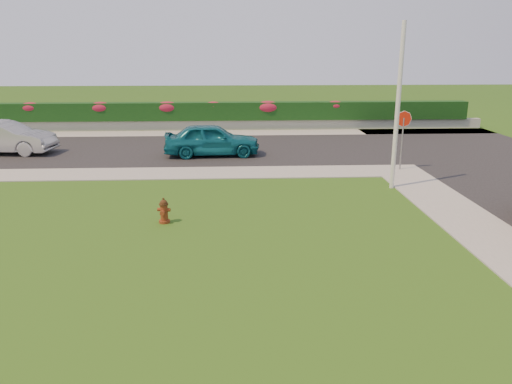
{
  "coord_description": "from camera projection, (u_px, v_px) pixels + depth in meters",
  "views": [
    {
      "loc": [
        0.07,
        -10.91,
        4.92
      ],
      "look_at": [
        0.74,
        3.02,
        0.9
      ],
      "focal_mm": 35.0,
      "sensor_mm": 36.0,
      "label": 1
    }
  ],
  "objects": [
    {
      "name": "flower_clump_a",
      "position": [
        30.0,
        108.0,
        30.54
      ],
      "size": [
        1.29,
        0.83,
        0.64
      ],
      "primitive_type": "ellipsoid",
      "color": "maroon",
      "rests_on": "hedge"
    },
    {
      "name": "flower_clump_e",
      "position": [
        268.0,
        107.0,
        31.23
      ],
      "size": [
        1.53,
        0.99,
        0.77
      ],
      "primitive_type": "ellipsoid",
      "color": "maroon",
      "rests_on": "hedge"
    },
    {
      "name": "retaining_wall",
      "position": [
        215.0,
        125.0,
        31.38
      ],
      "size": [
        34.0,
        0.4,
        0.6
      ],
      "primitive_type": "cube",
      "color": "gray",
      "rests_on": "ground"
    },
    {
      "name": "hedge",
      "position": [
        215.0,
        111.0,
        31.24
      ],
      "size": [
        32.0,
        0.9,
        1.1
      ],
      "primitive_type": "cube",
      "color": "black",
      "rests_on": "retaining_wall"
    },
    {
      "name": "flower_clump_b",
      "position": [
        100.0,
        107.0,
        30.74
      ],
      "size": [
        1.38,
        0.89,
        0.69
      ],
      "primitive_type": "ellipsoid",
      "color": "maroon",
      "rests_on": "hedge"
    },
    {
      "name": "sedan_silver",
      "position": [
        4.0,
        138.0,
        23.91
      ],
      "size": [
        4.83,
        2.13,
        1.54
      ],
      "primitive_type": "imported",
      "rotation": [
        0.0,
        0.0,
        1.46
      ],
      "color": "#9FA3A7",
      "rests_on": "street_far"
    },
    {
      "name": "utility_pole",
      "position": [
        398.0,
        108.0,
        17.49
      ],
      "size": [
        0.16,
        0.16,
        5.84
      ],
      "primitive_type": "cylinder",
      "color": "silver",
      "rests_on": "ground"
    },
    {
      "name": "sidewalk_beyond",
      "position": [
        214.0,
        133.0,
        30.01
      ],
      "size": [
        34.0,
        2.0,
        0.04
      ],
      "primitive_type": "cube",
      "color": "gray",
      "rests_on": "ground"
    },
    {
      "name": "flower_clump_c",
      "position": [
        167.0,
        107.0,
        30.93
      ],
      "size": [
        1.44,
        0.93,
        0.72
      ],
      "primitive_type": "ellipsoid",
      "color": "maroon",
      "rests_on": "hedge"
    },
    {
      "name": "flower_clump_f",
      "position": [
        335.0,
        106.0,
        31.41
      ],
      "size": [
        1.18,
        0.76,
        0.59
      ],
      "primitive_type": "ellipsoid",
      "color": "maroon",
      "rests_on": "hedge"
    },
    {
      "name": "ground",
      "position": [
        231.0,
        264.0,
        11.83
      ],
      "size": [
        120.0,
        120.0,
        0.0
      ],
      "primitive_type": "plane",
      "color": "black",
      "rests_on": "ground"
    },
    {
      "name": "fire_hydrant",
      "position": [
        164.0,
        211.0,
        14.54
      ],
      "size": [
        0.39,
        0.37,
        0.75
      ],
      "rotation": [
        0.0,
        0.0,
        -0.18
      ],
      "color": "#4F110C",
      "rests_on": "ground"
    },
    {
      "name": "flower_clump_d",
      "position": [
        213.0,
        106.0,
        31.05
      ],
      "size": [
        1.1,
        0.71,
        0.55
      ],
      "primitive_type": "ellipsoid",
      "color": "maroon",
      "rests_on": "hedge"
    },
    {
      "name": "street_far",
      "position": [
        131.0,
        150.0,
        25.03
      ],
      "size": [
        26.0,
        8.0,
        0.04
      ],
      "primitive_type": "cube",
      "color": "black",
      "rests_on": "ground"
    },
    {
      "name": "curb_corner",
      "position": [
        399.0,
        171.0,
        20.79
      ],
      "size": [
        2.0,
        2.0,
        0.04
      ],
      "primitive_type": "cube",
      "color": "gray",
      "rests_on": "ground"
    },
    {
      "name": "sidewalk_far",
      "position": [
        83.0,
        174.0,
        20.18
      ],
      "size": [
        24.0,
        2.0,
        0.04
      ],
      "primitive_type": "cube",
      "color": "gray",
      "rests_on": "ground"
    },
    {
      "name": "sedan_teal",
      "position": [
        212.0,
        140.0,
        23.47
      ],
      "size": [
        4.55,
        2.04,
        1.52
      ],
      "primitive_type": "imported",
      "rotation": [
        0.0,
        0.0,
        1.63
      ],
      "color": "#0D5969",
      "rests_on": "street_far"
    },
    {
      "name": "stop_sign",
      "position": [
        403.0,
        126.0,
        20.47
      ],
      "size": [
        0.68,
        0.06,
        2.49
      ],
      "rotation": [
        0.0,
        0.0,
        -0.36
      ],
      "color": "slate",
      "rests_on": "ground"
    }
  ]
}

